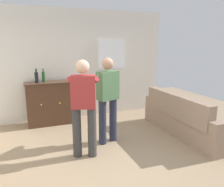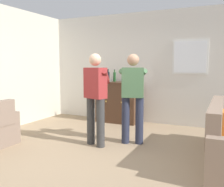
# 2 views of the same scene
# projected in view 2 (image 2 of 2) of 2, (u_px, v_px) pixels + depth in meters

# --- Properties ---
(ground) EXTENTS (10.40, 10.40, 0.00)m
(ground) POSITION_uv_depth(u_px,v_px,m) (95.00, 154.00, 4.16)
(ground) COLOR #9E8466
(wall_back_with_window) EXTENTS (5.20, 0.15, 2.80)m
(wall_back_with_window) POSITION_uv_depth(u_px,v_px,m) (145.00, 68.00, 6.39)
(wall_back_with_window) COLOR silver
(wall_back_with_window) RESTS_ON ground
(sideboard_cabinet) EXTENTS (1.10, 0.49, 1.05)m
(sideboard_cabinet) POSITION_uv_depth(u_px,v_px,m) (117.00, 102.00, 6.42)
(sideboard_cabinet) COLOR #472D1E
(sideboard_cabinet) RESTS_ON ground
(bottle_wine_green) EXTENTS (0.08, 0.08, 0.32)m
(bottle_wine_green) POSITION_uv_depth(u_px,v_px,m) (108.00, 76.00, 6.44)
(bottle_wine_green) COLOR black
(bottle_wine_green) RESTS_ON sideboard_cabinet
(bottle_liquor_amber) EXTENTS (0.07, 0.07, 0.31)m
(bottle_liquor_amber) POSITION_uv_depth(u_px,v_px,m) (115.00, 77.00, 6.43)
(bottle_liquor_amber) COLOR #1E4C23
(bottle_liquor_amber) RESTS_ON sideboard_cabinet
(person_standing_left) EXTENTS (0.53, 0.52, 1.68)m
(person_standing_left) POSITION_uv_depth(u_px,v_px,m) (96.00, 95.00, 4.52)
(person_standing_left) COLOR #383838
(person_standing_left) RESTS_ON ground
(person_standing_right) EXTENTS (0.53, 0.52, 1.68)m
(person_standing_right) POSITION_uv_depth(u_px,v_px,m) (133.00, 94.00, 4.64)
(person_standing_right) COLOR #282D42
(person_standing_right) RESTS_ON ground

